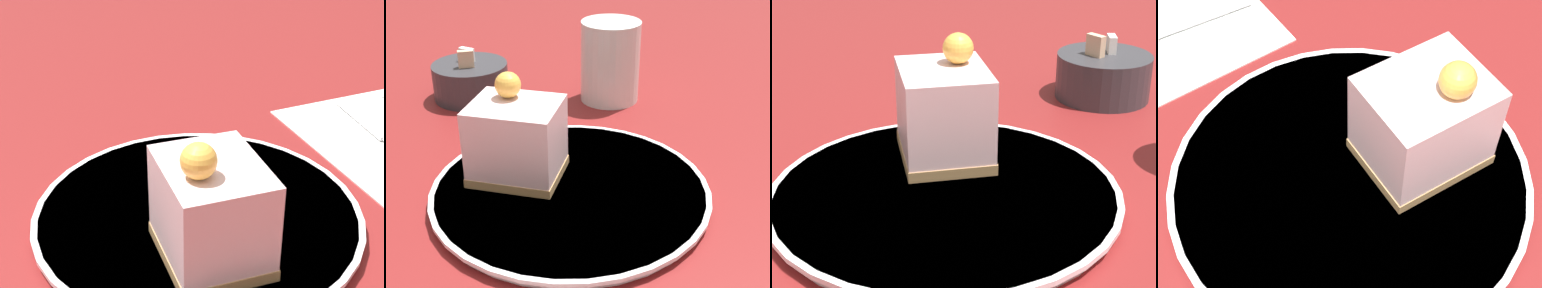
# 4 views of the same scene
# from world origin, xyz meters

# --- Properties ---
(ground_plane) EXTENTS (4.00, 4.00, 0.00)m
(ground_plane) POSITION_xyz_m (0.00, 0.00, 0.00)
(ground_plane) COLOR maroon
(plate) EXTENTS (0.26, 0.26, 0.01)m
(plate) POSITION_xyz_m (-0.02, 0.03, 0.01)
(plate) COLOR white
(plate) RESTS_ON ground_plane
(cake_slice) EXTENTS (0.08, 0.09, 0.10)m
(cake_slice) POSITION_xyz_m (0.00, 0.08, 0.05)
(cake_slice) COLOR #AD8451
(cake_slice) RESTS_ON plate
(knife) EXTENTS (0.04, 0.18, 0.00)m
(knife) POSITION_xyz_m (-0.25, -0.02, 0.01)
(knife) COLOR silver
(knife) RESTS_ON napkin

